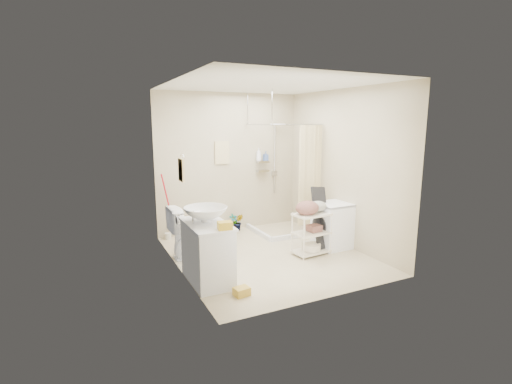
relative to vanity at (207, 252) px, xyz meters
The scene contains 23 objects.
floor 1.33m from the vanity, 24.21° to the left, with size 3.20×3.20×0.00m, color beige.
ceiling 2.54m from the vanity, 24.21° to the left, with size 2.80×3.20×0.04m, color silver.
wall_back 2.58m from the vanity, 61.33° to the left, with size 2.80×0.04×2.60m, color #BDB192.
wall_front 1.82m from the vanity, 42.91° to the right, with size 2.80×0.04×2.60m, color #BDB192.
wall_left 1.07m from the vanity, 114.71° to the left, with size 0.04×3.20×2.60m, color #BDB192.
wall_right 2.76m from the vanity, 11.51° to the left, with size 0.04×3.20×2.60m, color #BDB192.
vanity is the anchor object (origin of this frame).
sink 0.50m from the vanity, 81.89° to the left, with size 0.57×0.57×0.20m, color silver.
counter_basket 0.59m from the vanity, 73.45° to the right, with size 0.17×0.13×0.09m, color gold.
floor_basket 0.70m from the vanity, 67.82° to the right, with size 0.27×0.20×0.14m, color gold.
toilet 0.99m from the vanity, 83.03° to the left, with size 0.45×0.79×0.80m, color silver.
mop 2.01m from the vanity, 92.35° to the left, with size 0.11×0.11×1.18m, color red, non-canonical shape.
potted_plant_a 2.30m from the vanity, 59.31° to the left, with size 0.18×0.12×0.34m, color #974F31.
potted_plant_b 2.34m from the vanity, 57.05° to the left, with size 0.18×0.15×0.33m, color #9C5632.
hanging_towel 2.58m from the vanity, 64.33° to the left, with size 0.28×0.03×0.42m, color beige.
towel_ring 1.14m from the vanity, 124.38° to the left, with size 0.04×0.22×0.34m, color beige, non-canonical shape.
tp_holder 0.69m from the vanity, 109.29° to the left, with size 0.08×0.12×0.14m, color white, non-canonical shape.
shower 2.63m from the vanity, 38.02° to the left, with size 1.10×1.10×2.10m, color silver, non-canonical shape.
shampoo_bottle_a 2.89m from the vanity, 49.57° to the left, with size 0.10×0.10×0.25m, color white.
shampoo_bottle_b 2.97m from the vanity, 47.18° to the left, with size 0.08×0.08×0.18m, color #405995.
washing_machine 2.33m from the vanity, ahead, with size 0.51×0.53×0.75m, color white.
laundry_rack 1.82m from the vanity, ahead, with size 0.58×0.34×0.80m, color silver, non-canonical shape.
ironing_board 2.11m from the vanity, 10.88° to the left, with size 0.30×0.09×1.06m, color black, non-canonical shape.
Camera 1 is at (-2.58, -4.93, 2.07)m, focal length 26.00 mm.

